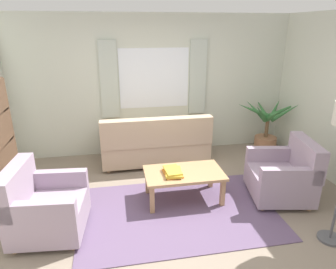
% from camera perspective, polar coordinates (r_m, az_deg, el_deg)
% --- Properties ---
extents(ground_plane, '(6.24, 6.24, 0.00)m').
position_cam_1_polar(ground_plane, '(4.16, 2.01, -14.60)').
color(ground_plane, gray).
extents(wall_back, '(5.32, 0.12, 2.60)m').
position_cam_1_polar(wall_back, '(5.76, -2.71, 9.29)').
color(wall_back, beige).
rests_on(wall_back, ground_plane).
extents(window_with_curtains, '(1.98, 0.07, 1.40)m').
position_cam_1_polar(window_with_curtains, '(5.65, -2.62, 10.63)').
color(window_with_curtains, white).
extents(area_rug, '(2.59, 1.70, 0.01)m').
position_cam_1_polar(area_rug, '(4.16, 2.01, -14.53)').
color(area_rug, '#604C6B').
rests_on(area_rug, ground_plane).
extents(couch, '(1.90, 0.82, 0.92)m').
position_cam_1_polar(couch, '(5.38, -2.42, -1.81)').
color(couch, tan).
rests_on(couch, ground_plane).
extents(armchair_left, '(0.89, 0.91, 0.88)m').
position_cam_1_polar(armchair_left, '(3.91, -22.67, -12.62)').
color(armchair_left, '#998499').
rests_on(armchair_left, ground_plane).
extents(armchair_right, '(0.96, 0.97, 0.88)m').
position_cam_1_polar(armchair_right, '(4.62, 21.32, -7.28)').
color(armchair_right, '#998499').
rests_on(armchair_right, ground_plane).
extents(coffee_table, '(1.10, 0.64, 0.44)m').
position_cam_1_polar(coffee_table, '(4.25, 3.05, -7.83)').
color(coffee_table, '#A87F56').
rests_on(coffee_table, ground_plane).
extents(book_stack_on_table, '(0.27, 0.36, 0.07)m').
position_cam_1_polar(book_stack_on_table, '(4.14, 0.94, -7.14)').
color(book_stack_on_table, orange).
rests_on(book_stack_on_table, coffee_table).
extents(potted_plant, '(1.31, 1.02, 1.07)m').
position_cam_1_polar(potted_plant, '(6.21, 18.36, 1.08)').
color(potted_plant, '#9E6B4C').
rests_on(potted_plant, ground_plane).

